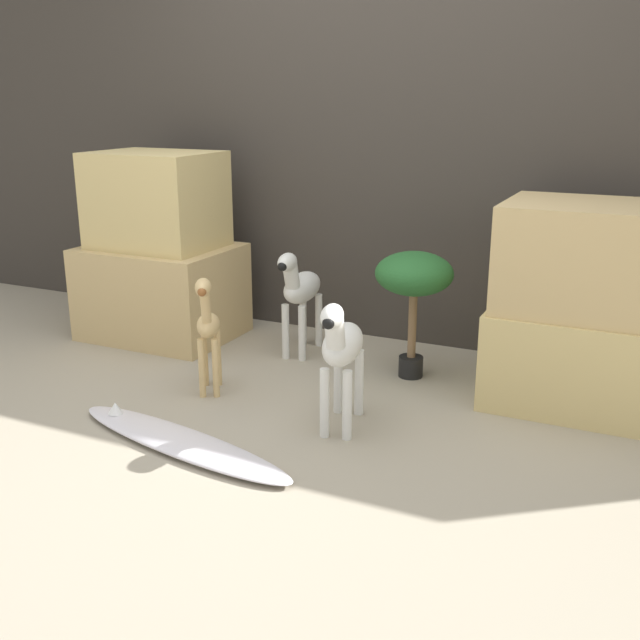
{
  "coord_description": "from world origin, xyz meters",
  "views": [
    {
      "loc": [
        1.43,
        -2.4,
        1.34
      ],
      "look_at": [
        -0.01,
        0.65,
        0.32
      ],
      "focal_mm": 42.0,
      "sensor_mm": 36.0,
      "label": 1
    }
  ],
  "objects_px": {
    "zebra_right": "(341,347)",
    "surfboard": "(179,441)",
    "zebra_left": "(300,289)",
    "potted_palm_front": "(414,279)",
    "giraffe_figurine": "(208,326)"
  },
  "relations": [
    {
      "from": "zebra_left",
      "to": "giraffe_figurine",
      "type": "xyz_separation_m",
      "value": [
        -0.13,
        -0.68,
        -0.03
      ]
    },
    {
      "from": "zebra_left",
      "to": "surfboard",
      "type": "relative_size",
      "value": 0.51
    },
    {
      "from": "surfboard",
      "to": "zebra_right",
      "type": "bearing_deg",
      "value": 40.08
    },
    {
      "from": "zebra_right",
      "to": "surfboard",
      "type": "relative_size",
      "value": 0.51
    },
    {
      "from": "surfboard",
      "to": "zebra_left",
      "type": "bearing_deg",
      "value": 93.08
    },
    {
      "from": "potted_palm_front",
      "to": "giraffe_figurine",
      "type": "bearing_deg",
      "value": -141.58
    },
    {
      "from": "zebra_left",
      "to": "potted_palm_front",
      "type": "bearing_deg",
      "value": -6.1
    },
    {
      "from": "zebra_left",
      "to": "potted_palm_front",
      "type": "xyz_separation_m",
      "value": [
        0.65,
        -0.07,
        0.14
      ]
    },
    {
      "from": "giraffe_figurine",
      "to": "surfboard",
      "type": "height_order",
      "value": "giraffe_figurine"
    },
    {
      "from": "giraffe_figurine",
      "to": "surfboard",
      "type": "distance_m",
      "value": 0.63
    },
    {
      "from": "potted_palm_front",
      "to": "surfboard",
      "type": "relative_size",
      "value": 0.54
    },
    {
      "from": "zebra_left",
      "to": "giraffe_figurine",
      "type": "relative_size",
      "value": 1.01
    },
    {
      "from": "giraffe_figurine",
      "to": "zebra_left",
      "type": "bearing_deg",
      "value": 79.44
    },
    {
      "from": "giraffe_figurine",
      "to": "potted_palm_front",
      "type": "bearing_deg",
      "value": 38.42
    },
    {
      "from": "zebra_right",
      "to": "giraffe_figurine",
      "type": "xyz_separation_m",
      "value": [
        -0.7,
        0.09,
        -0.03
      ]
    }
  ]
}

